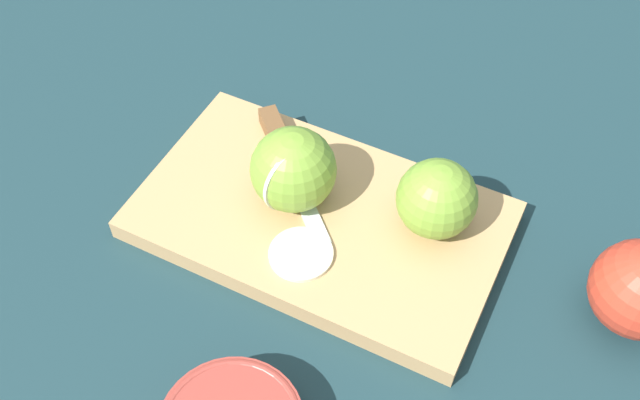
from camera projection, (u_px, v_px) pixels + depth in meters
The scene contains 6 objects.
ground_plane at pixel (320, 227), 0.75m from camera, with size 4.00×4.00×0.00m, color #193338.
cutting_board at pixel (320, 220), 0.74m from camera, with size 0.36×0.21×0.02m.
apple_half_left at pixel (437, 199), 0.69m from camera, with size 0.08×0.08×0.08m.
apple_half_right at pixel (294, 170), 0.71m from camera, with size 0.08×0.08×0.08m.
knife at pixel (282, 147), 0.78m from camera, with size 0.14×0.14×0.02m.
apple_slice at pixel (301, 254), 0.70m from camera, with size 0.06×0.06×0.00m.
Camera 1 is at (-0.21, 0.40, 0.60)m, focal length 42.00 mm.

